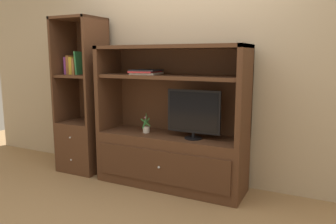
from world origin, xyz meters
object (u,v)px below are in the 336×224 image
Objects in this scene: upright_book_row at (74,65)px; media_console at (170,142)px; magazine_stack at (146,72)px; tv_monitor at (193,113)px; bookshelf_tall at (84,123)px; potted_plant at (146,129)px.

media_console is at bearing 0.35° from upright_book_row.
tv_monitor is at bearing -4.35° from magazine_stack.
magazine_stack is 1.09m from bookshelf_tall.
magazine_stack is 1.00m from upright_book_row.
upright_book_row is (-0.99, 0.01, 0.06)m from magazine_stack.
tv_monitor reaches higher than potted_plant.
bookshelf_tall is at bearing 178.93° from magazine_stack.
magazine_stack reaches higher than tv_monitor.
tv_monitor is at bearing -1.77° from upright_book_row.
potted_plant is at bearing -1.74° from upright_book_row.
potted_plant is at bearing -2.66° from bookshelf_tall.
upright_book_row is (-1.00, 0.03, 0.67)m from potted_plant.
media_console is 0.79m from magazine_stack.
tv_monitor is at bearing -2.34° from bookshelf_tall.
media_console is at bearing -0.17° from bookshelf_tall.
tv_monitor is at bearing -1.82° from potted_plant.
tv_monitor is (0.28, -0.06, 0.34)m from media_console.
upright_book_row is (-1.27, -0.01, 0.80)m from media_console.
bookshelf_tall is (-0.89, 0.02, -0.63)m from magazine_stack.
tv_monitor is 2.60× the size of potted_plant.
upright_book_row is at bearing -179.65° from media_console.
media_console is 7.45× the size of potted_plant.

